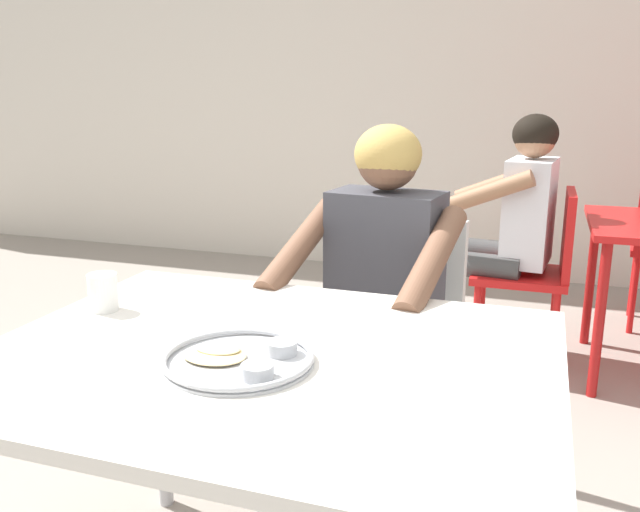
{
  "coord_description": "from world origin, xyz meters",
  "views": [
    {
      "loc": [
        0.54,
        -1.16,
        1.29
      ],
      "look_at": [
        0.05,
        0.28,
        0.91
      ],
      "focal_mm": 36.93,
      "sensor_mm": 36.0,
      "label": 1
    }
  ],
  "objects_px": {
    "thali_tray": "(240,358)",
    "chair_foreground": "(395,327)",
    "diner_foreground": "(374,286)",
    "patron_background": "(509,216)",
    "drinking_cup": "(103,291)",
    "chair_red_left": "(538,265)",
    "table_foreground": "(268,381)"
  },
  "relations": [
    {
      "from": "drinking_cup",
      "to": "diner_foreground",
      "type": "height_order",
      "value": "diner_foreground"
    },
    {
      "from": "table_foreground",
      "to": "chair_red_left",
      "type": "relative_size",
      "value": 1.42
    },
    {
      "from": "diner_foreground",
      "to": "patron_background",
      "type": "bearing_deg",
      "value": 76.3
    },
    {
      "from": "table_foreground",
      "to": "chair_red_left",
      "type": "xyz_separation_m",
      "value": [
        0.54,
        1.96,
        -0.2
      ]
    },
    {
      "from": "chair_red_left",
      "to": "patron_background",
      "type": "height_order",
      "value": "patron_background"
    },
    {
      "from": "patron_background",
      "to": "thali_tray",
      "type": "bearing_deg",
      "value": -101.16
    },
    {
      "from": "drinking_cup",
      "to": "diner_foreground",
      "type": "xyz_separation_m",
      "value": [
        0.55,
        0.57,
        -0.1
      ]
    },
    {
      "from": "thali_tray",
      "to": "drinking_cup",
      "type": "relative_size",
      "value": 3.27
    },
    {
      "from": "table_foreground",
      "to": "drinking_cup",
      "type": "xyz_separation_m",
      "value": [
        -0.49,
        0.11,
        0.12
      ]
    },
    {
      "from": "chair_foreground",
      "to": "diner_foreground",
      "type": "bearing_deg",
      "value": -96.1
    },
    {
      "from": "patron_background",
      "to": "chair_foreground",
      "type": "bearing_deg",
      "value": -105.18
    },
    {
      "from": "table_foreground",
      "to": "chair_red_left",
      "type": "height_order",
      "value": "chair_red_left"
    },
    {
      "from": "chair_foreground",
      "to": "patron_background",
      "type": "height_order",
      "value": "patron_background"
    },
    {
      "from": "patron_background",
      "to": "chair_red_left",
      "type": "bearing_deg",
      "value": -17.15
    },
    {
      "from": "drinking_cup",
      "to": "diner_foreground",
      "type": "bearing_deg",
      "value": 45.68
    },
    {
      "from": "drinking_cup",
      "to": "diner_foreground",
      "type": "distance_m",
      "value": 0.8
    },
    {
      "from": "chair_red_left",
      "to": "patron_background",
      "type": "xyz_separation_m",
      "value": [
        -0.15,
        0.05,
        0.22
      ]
    },
    {
      "from": "table_foreground",
      "to": "patron_background",
      "type": "height_order",
      "value": "patron_background"
    },
    {
      "from": "diner_foreground",
      "to": "chair_red_left",
      "type": "height_order",
      "value": "diner_foreground"
    },
    {
      "from": "chair_red_left",
      "to": "patron_background",
      "type": "bearing_deg",
      "value": 162.85
    },
    {
      "from": "thali_tray",
      "to": "drinking_cup",
      "type": "bearing_deg",
      "value": 157.55
    },
    {
      "from": "drinking_cup",
      "to": "chair_foreground",
      "type": "distance_m",
      "value": 1.02
    },
    {
      "from": "patron_background",
      "to": "diner_foreground",
      "type": "bearing_deg",
      "value": -103.7
    },
    {
      "from": "drinking_cup",
      "to": "patron_background",
      "type": "relative_size",
      "value": 0.08
    },
    {
      "from": "chair_foreground",
      "to": "thali_tray",
      "type": "bearing_deg",
      "value": -96.51
    },
    {
      "from": "thali_tray",
      "to": "patron_background",
      "type": "xyz_separation_m",
      "value": [
        0.41,
        2.08,
        -0.06
      ]
    },
    {
      "from": "diner_foreground",
      "to": "chair_red_left",
      "type": "relative_size",
      "value": 1.41
    },
    {
      "from": "table_foreground",
      "to": "patron_background",
      "type": "distance_m",
      "value": 2.04
    },
    {
      "from": "chair_foreground",
      "to": "patron_background",
      "type": "relative_size",
      "value": 0.74
    },
    {
      "from": "thali_tray",
      "to": "chair_red_left",
      "type": "xyz_separation_m",
      "value": [
        0.56,
        2.04,
        -0.28
      ]
    },
    {
      "from": "thali_tray",
      "to": "chair_foreground",
      "type": "distance_m",
      "value": 1.02
    },
    {
      "from": "chair_foreground",
      "to": "chair_red_left",
      "type": "relative_size",
      "value": 1.03
    }
  ]
}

